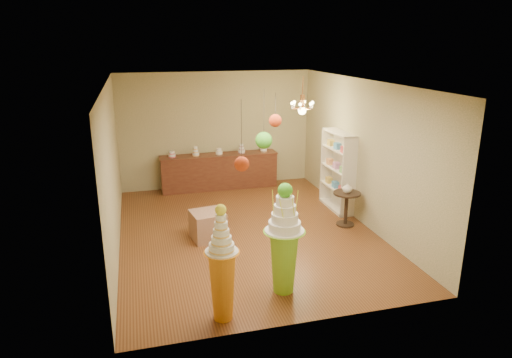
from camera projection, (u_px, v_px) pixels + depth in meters
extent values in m
plane|color=brown|center=(247.00, 232.00, 9.31)|extent=(6.50, 6.50, 0.00)
plane|color=white|center=(246.00, 82.00, 8.44)|extent=(6.50, 6.50, 0.00)
cube|color=tan|center=(216.00, 130.00, 11.88)|extent=(5.00, 0.04, 3.00)
cube|color=tan|center=(306.00, 222.00, 5.87)|extent=(5.00, 0.04, 3.00)
cube|color=tan|center=(112.00, 170.00, 8.26)|extent=(0.04, 6.50, 3.00)
cube|color=tan|center=(363.00, 153.00, 9.50)|extent=(0.04, 6.50, 3.00)
cone|color=#7DC12A|center=(284.00, 262.00, 6.97)|extent=(0.57, 0.57, 1.00)
cylinder|color=white|center=(284.00, 231.00, 6.82)|extent=(0.77, 0.77, 0.03)
cylinder|color=white|center=(284.00, 226.00, 6.80)|extent=(0.63, 0.63, 0.13)
cylinder|color=white|center=(285.00, 217.00, 6.76)|extent=(0.51, 0.51, 0.13)
cylinder|color=white|center=(285.00, 209.00, 6.72)|extent=(0.42, 0.42, 0.13)
cylinder|color=white|center=(285.00, 201.00, 6.68)|extent=(0.35, 0.35, 0.13)
sphere|color=green|center=(285.00, 190.00, 6.64)|extent=(0.22, 0.22, 0.22)
cone|color=orange|center=(223.00, 286.00, 6.28)|extent=(0.38, 0.38, 1.01)
cylinder|color=white|center=(222.00, 252.00, 6.12)|extent=(0.46, 0.46, 0.03)
cylinder|color=white|center=(222.00, 247.00, 6.10)|extent=(0.34, 0.34, 0.10)
cylinder|color=white|center=(221.00, 240.00, 6.07)|extent=(0.27, 0.27, 0.10)
cylinder|color=white|center=(221.00, 233.00, 6.04)|extent=(0.22, 0.22, 0.10)
cylinder|color=white|center=(221.00, 225.00, 6.01)|extent=(0.18, 0.18, 0.10)
cylinder|color=white|center=(221.00, 218.00, 5.98)|extent=(0.14, 0.14, 0.10)
sphere|color=yellow|center=(221.00, 210.00, 5.95)|extent=(0.15, 0.15, 0.15)
cube|color=#946A50|center=(208.00, 225.00, 8.91)|extent=(0.70, 0.70, 0.55)
cube|color=#55291A|center=(219.00, 172.00, 11.93)|extent=(3.00, 0.50, 0.90)
cube|color=#55291A|center=(219.00, 155.00, 11.79)|extent=(3.04, 0.54, 0.03)
cylinder|color=white|center=(172.00, 154.00, 11.47)|extent=(0.18, 0.18, 0.16)
cylinder|color=white|center=(196.00, 151.00, 11.61)|extent=(0.18, 0.18, 0.24)
cylinder|color=white|center=(219.00, 151.00, 11.77)|extent=(0.18, 0.18, 0.16)
cylinder|color=white|center=(241.00, 148.00, 11.90)|extent=(0.18, 0.18, 0.24)
cylinder|color=white|center=(264.00, 149.00, 12.06)|extent=(0.18, 0.18, 0.16)
cube|color=silver|center=(343.00, 170.00, 10.40)|extent=(0.04, 1.20, 1.80)
cube|color=silver|center=(336.00, 188.00, 10.48)|extent=(0.30, 1.14, 0.03)
cube|color=silver|center=(337.00, 169.00, 10.35)|extent=(0.30, 1.14, 0.03)
cube|color=silver|center=(338.00, 149.00, 10.22)|extent=(0.30, 1.14, 0.03)
cylinder|color=black|center=(345.00, 224.00, 9.64)|extent=(0.42, 0.42, 0.04)
cylinder|color=black|center=(346.00, 209.00, 9.55)|extent=(0.08, 0.08, 0.71)
cylinder|color=black|center=(347.00, 193.00, 9.44)|extent=(0.64, 0.64, 0.04)
imported|color=silver|center=(347.00, 188.00, 9.41)|extent=(0.22, 0.22, 0.21)
cylinder|color=#383128|center=(241.00, 132.00, 6.13)|extent=(0.01, 0.01, 0.88)
sphere|color=#A83211|center=(242.00, 164.00, 6.26)|extent=(0.21, 0.21, 0.21)
cylinder|color=#383128|center=(264.00, 115.00, 7.45)|extent=(0.01, 0.01, 0.85)
sphere|color=green|center=(264.00, 140.00, 7.58)|extent=(0.28, 0.28, 0.28)
cylinder|color=#383128|center=(275.00, 107.00, 6.85)|extent=(0.01, 0.01, 0.42)
sphere|color=#A83211|center=(275.00, 121.00, 6.91)|extent=(0.20, 0.20, 0.20)
cylinder|color=#C77D46|center=(303.00, 88.00, 9.96)|extent=(0.02, 0.02, 0.50)
cylinder|color=#C77D46|center=(302.00, 102.00, 10.05)|extent=(0.10, 0.10, 0.30)
sphere|color=#FFE18C|center=(302.00, 111.00, 10.11)|extent=(0.18, 0.18, 0.18)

